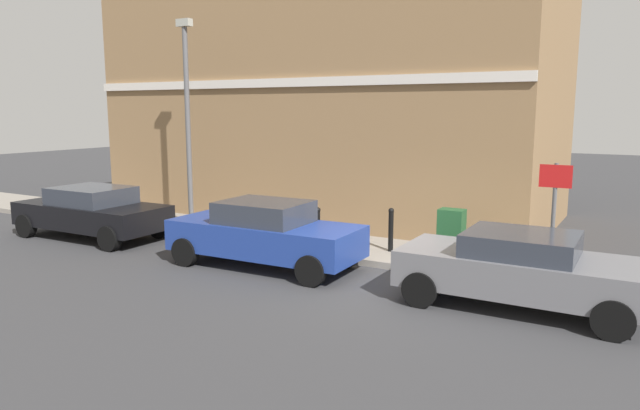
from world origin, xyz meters
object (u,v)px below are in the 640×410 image
(bollard_near_cabinet, at_px, (391,228))
(car_grey, at_px, (520,268))
(bollard_far_kerb, at_px, (318,227))
(street_sign, at_px, (554,204))
(car_blue, at_px, (265,233))
(utility_cabinet, at_px, (451,237))
(car_black, at_px, (92,211))
(lamppost, at_px, (188,115))

(bollard_near_cabinet, bearing_deg, car_grey, -122.51)
(bollard_far_kerb, xyz_separation_m, street_sign, (0.21, -5.17, 0.96))
(car_blue, distance_m, utility_cabinet, 4.12)
(car_black, height_order, bollard_near_cabinet, car_black)
(street_sign, bearing_deg, bollard_near_cabinet, 80.99)
(car_blue, xyz_separation_m, bollard_far_kerb, (1.38, -0.55, -0.05))
(car_blue, distance_m, car_black, 5.79)
(utility_cabinet, height_order, lamppost, lamppost)
(car_blue, distance_m, street_sign, 6.01)
(car_black, bearing_deg, bollard_near_cabinet, -166.14)
(car_black, distance_m, lamppost, 3.68)
(car_grey, bearing_deg, car_black, -0.61)
(bollard_far_kerb, xyz_separation_m, lamppost, (0.59, 4.51, 2.60))
(car_grey, distance_m, bollard_near_cabinet, 4.00)
(utility_cabinet, distance_m, street_sign, 2.41)
(car_black, distance_m, bollard_near_cabinet, 8.15)
(bollard_near_cabinet, bearing_deg, car_black, 104.83)
(car_grey, distance_m, bollard_far_kerb, 5.09)
(bollard_far_kerb, bearing_deg, car_grey, -105.55)
(car_grey, bearing_deg, lamppost, -12.04)
(street_sign, bearing_deg, car_blue, 105.50)
(car_black, relative_size, lamppost, 0.77)
(utility_cabinet, distance_m, lamppost, 7.97)
(car_grey, xyz_separation_m, car_black, (0.06, 11.25, 0.01))
(car_blue, distance_m, bollard_far_kerb, 1.49)
(car_black, distance_m, street_sign, 11.65)
(car_black, relative_size, bollard_far_kerb, 4.21)
(car_blue, xyz_separation_m, lamppost, (1.97, 3.96, 2.54))
(car_black, bearing_deg, street_sign, -173.50)
(bollard_far_kerb, distance_m, street_sign, 5.26)
(car_grey, distance_m, street_sign, 1.85)
(bollard_far_kerb, bearing_deg, car_blue, 158.28)
(bollard_near_cabinet, bearing_deg, utility_cabinet, -93.86)
(lamppost, bearing_deg, utility_cabinet, -89.31)
(car_black, xyz_separation_m, utility_cabinet, (1.99, -9.36, -0.05))
(bollard_near_cabinet, height_order, bollard_far_kerb, same)
(car_grey, xyz_separation_m, lamppost, (1.96, 9.42, 2.59))
(car_black, xyz_separation_m, bollard_far_kerb, (1.30, -6.34, -0.03))
(bollard_near_cabinet, bearing_deg, street_sign, -99.01)
(car_blue, bearing_deg, lamppost, -28.08)
(car_blue, relative_size, bollard_far_kerb, 4.20)
(bollard_far_kerb, relative_size, street_sign, 0.45)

